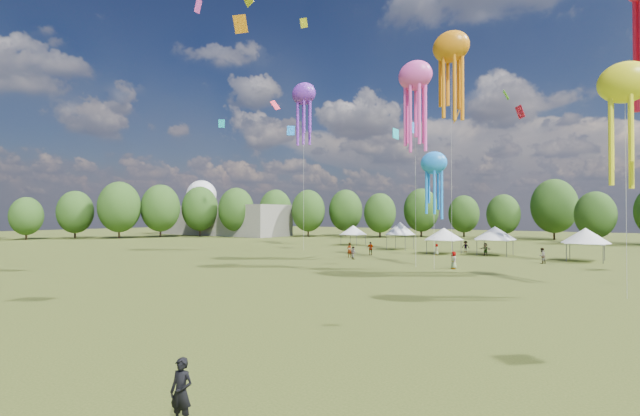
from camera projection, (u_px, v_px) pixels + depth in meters
The scene contains 10 objects.
ground at pixel (70, 352), 17.48m from camera, with size 300.00×300.00×0.00m, color #384416.
observer_main at pixel (181, 392), 11.36m from camera, with size 0.65×0.43×1.79m, color black.
spectator_near at pixel (353, 253), 53.72m from camera, with size 0.78×0.60×1.60m, color gray.
spectators_far at pixel (452, 251), 55.81m from camera, with size 22.28×21.26×1.93m.
festival_tents at pixel (453, 232), 62.63m from camera, with size 41.42×12.37×4.39m.
show_kites at pixel (487, 66), 47.88m from camera, with size 48.71×21.50×30.03m.
small_kites at pixel (448, 21), 52.26m from camera, with size 74.57×65.56×43.32m.
treeline at pixel (461, 208), 70.66m from camera, with size 201.57×95.24×13.43m.
hangar at pixel (222, 220), 117.98m from camera, with size 40.00×12.00×8.00m, color gray.
radome at pixel (201, 200), 132.25m from camera, with size 9.00×9.00×16.00m.
Camera 1 is at (18.44, -8.40, 5.57)m, focal length 24.31 mm.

